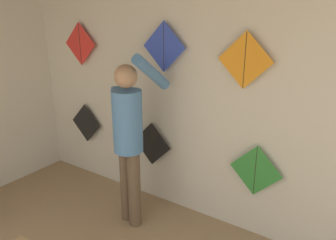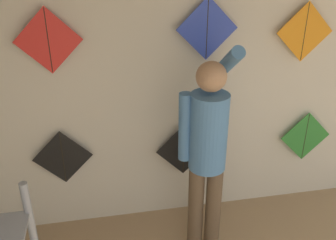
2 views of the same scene
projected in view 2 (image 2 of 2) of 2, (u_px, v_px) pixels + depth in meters
back_panel at (190, 79)px, 3.33m from camera, size 4.59×0.06×2.80m
shopkeeper at (207, 145)px, 2.98m from camera, size 0.46×0.59×1.85m
kite_0 at (63, 157)px, 3.33m from camera, size 0.53×0.01×0.53m
kite_1 at (183, 150)px, 3.53m from camera, size 0.53×0.01×0.53m
kite_2 at (305, 137)px, 3.74m from camera, size 0.53×0.01×0.53m
kite_3 at (48, 41)px, 2.87m from camera, size 0.53×0.01×0.53m
kite_4 at (207, 29)px, 3.07m from camera, size 0.53×0.01×0.53m
kite_5 at (305, 32)px, 3.25m from camera, size 0.53×0.01×0.53m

